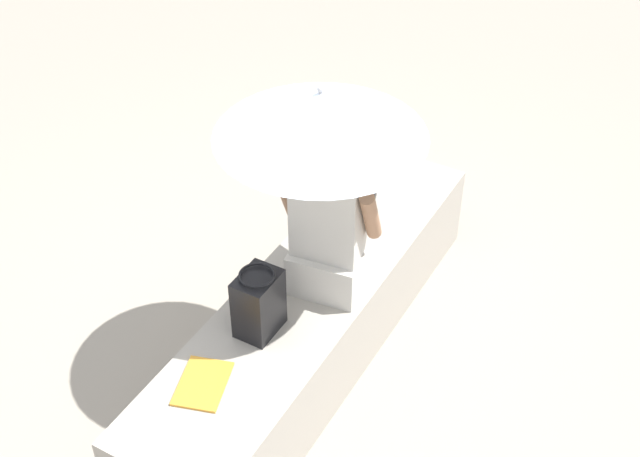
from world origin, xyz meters
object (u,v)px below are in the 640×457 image
(handbag_black, at_px, (380,160))
(tote_bag_canvas, at_px, (353,196))
(magazine, at_px, (203,384))
(person_seated, at_px, (329,222))
(shoulder_bag_spare, at_px, (259,303))
(parasol, at_px, (320,115))

(handbag_black, height_order, tote_bag_canvas, handbag_black)
(handbag_black, xyz_separation_m, magazine, (1.70, 0.01, -0.15))
(person_seated, xyz_separation_m, shoulder_bag_spare, (0.41, -0.13, -0.23))
(parasol, bearing_deg, shoulder_bag_spare, -11.70)
(person_seated, distance_m, shoulder_bag_spare, 0.49)
(magazine, bearing_deg, parasol, 154.18)
(handbag_black, bearing_deg, shoulder_bag_spare, 1.75)
(person_seated, relative_size, parasol, 0.83)
(parasol, height_order, magazine, parasol)
(person_seated, distance_m, parasol, 0.56)
(parasol, relative_size, tote_bag_canvas, 4.04)
(person_seated, bearing_deg, handbag_black, -169.31)
(tote_bag_canvas, xyz_separation_m, magazine, (1.36, -0.00, -0.12))
(person_seated, relative_size, handbag_black, 2.85)
(magazine, bearing_deg, person_seated, 151.28)
(handbag_black, relative_size, tote_bag_canvas, 1.18)
(parasol, bearing_deg, handbag_black, -172.00)
(person_seated, xyz_separation_m, tote_bag_canvas, (-0.55, -0.16, -0.26))
(person_seated, height_order, shoulder_bag_spare, person_seated)
(tote_bag_canvas, bearing_deg, person_seated, 16.02)
(person_seated, bearing_deg, parasol, -88.95)
(parasol, bearing_deg, tote_bag_canvas, -168.23)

